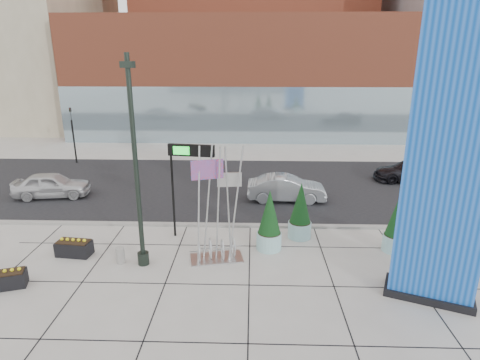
{
  "coord_description": "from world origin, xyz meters",
  "views": [
    {
      "loc": [
        1.07,
        -13.39,
        7.9
      ],
      "look_at": [
        0.58,
        2.0,
        2.96
      ],
      "focal_mm": 30.0,
      "sensor_mm": 36.0,
      "label": 1
    }
  ],
  "objects_px": {
    "lamp_post": "(137,186)",
    "overhead_street_sign": "(188,158)",
    "car_white_west": "(52,185)",
    "concrete_bollard": "(120,255)",
    "public_art_sculpture": "(216,231)",
    "car_silver_mid": "(286,188)",
    "blue_pylon": "(448,170)"
  },
  "relations": [
    {
      "from": "car_white_west",
      "to": "concrete_bollard",
      "type": "bearing_deg",
      "value": -147.81
    },
    {
      "from": "public_art_sculpture",
      "to": "concrete_bollard",
      "type": "relative_size",
      "value": 7.17
    },
    {
      "from": "overhead_street_sign",
      "to": "concrete_bollard",
      "type": "bearing_deg",
      "value": -126.38
    },
    {
      "from": "blue_pylon",
      "to": "car_silver_mid",
      "type": "relative_size",
      "value": 2.16
    },
    {
      "from": "blue_pylon",
      "to": "overhead_street_sign",
      "type": "xyz_separation_m",
      "value": [
        -8.7,
        4.4,
        -0.83
      ]
    },
    {
      "from": "car_white_west",
      "to": "car_silver_mid",
      "type": "relative_size",
      "value": 0.97
    },
    {
      "from": "public_art_sculpture",
      "to": "car_white_west",
      "type": "bearing_deg",
      "value": 133.73
    },
    {
      "from": "car_white_west",
      "to": "car_silver_mid",
      "type": "xyz_separation_m",
      "value": [
        13.23,
        -0.15,
        0.0
      ]
    },
    {
      "from": "public_art_sculpture",
      "to": "concrete_bollard",
      "type": "distance_m",
      "value": 3.87
    },
    {
      "from": "lamp_post",
      "to": "car_white_west",
      "type": "bearing_deg",
      "value": 134.13
    },
    {
      "from": "blue_pylon",
      "to": "car_silver_mid",
      "type": "height_order",
      "value": "blue_pylon"
    },
    {
      "from": "blue_pylon",
      "to": "car_white_west",
      "type": "distance_m",
      "value": 19.97
    },
    {
      "from": "overhead_street_sign",
      "to": "car_white_west",
      "type": "height_order",
      "value": "overhead_street_sign"
    },
    {
      "from": "lamp_post",
      "to": "concrete_bollard",
      "type": "bearing_deg",
      "value": 175.28
    },
    {
      "from": "lamp_post",
      "to": "public_art_sculpture",
      "type": "relative_size",
      "value": 1.69
    },
    {
      "from": "blue_pylon",
      "to": "public_art_sculpture",
      "type": "bearing_deg",
      "value": -175.61
    },
    {
      "from": "lamp_post",
      "to": "car_silver_mid",
      "type": "distance_m",
      "value": 9.77
    },
    {
      "from": "car_white_west",
      "to": "lamp_post",
      "type": "bearing_deg",
      "value": -144.16
    },
    {
      "from": "lamp_post",
      "to": "overhead_street_sign",
      "type": "height_order",
      "value": "lamp_post"
    },
    {
      "from": "public_art_sculpture",
      "to": "car_silver_mid",
      "type": "bearing_deg",
      "value": 52.27
    },
    {
      "from": "concrete_bollard",
      "to": "car_silver_mid",
      "type": "height_order",
      "value": "car_silver_mid"
    },
    {
      "from": "lamp_post",
      "to": "concrete_bollard",
      "type": "height_order",
      "value": "lamp_post"
    },
    {
      "from": "concrete_bollard",
      "to": "car_white_west",
      "type": "height_order",
      "value": "car_white_west"
    },
    {
      "from": "lamp_post",
      "to": "overhead_street_sign",
      "type": "bearing_deg",
      "value": 59.92
    },
    {
      "from": "lamp_post",
      "to": "car_white_west",
      "type": "xyz_separation_m",
      "value": [
        -7.14,
        7.36,
        -2.52
      ]
    },
    {
      "from": "car_white_west",
      "to": "overhead_street_sign",
      "type": "bearing_deg",
      "value": -127.44
    },
    {
      "from": "blue_pylon",
      "to": "car_silver_mid",
      "type": "distance_m",
      "value": 10.62
    },
    {
      "from": "concrete_bollard",
      "to": "car_silver_mid",
      "type": "distance_m",
      "value": 10.01
    },
    {
      "from": "blue_pylon",
      "to": "overhead_street_sign",
      "type": "distance_m",
      "value": 9.78
    },
    {
      "from": "car_silver_mid",
      "to": "overhead_street_sign",
      "type": "bearing_deg",
      "value": 136.78
    },
    {
      "from": "blue_pylon",
      "to": "public_art_sculpture",
      "type": "distance_m",
      "value": 8.37
    },
    {
      "from": "lamp_post",
      "to": "overhead_street_sign",
      "type": "xyz_separation_m",
      "value": [
        1.48,
        2.55,
        0.4
      ]
    }
  ]
}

